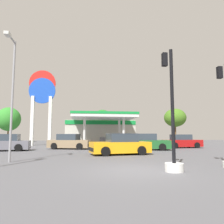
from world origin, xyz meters
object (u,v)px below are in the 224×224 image
car_4 (5,143)px  corner_streetlamp (12,87)px  tree_0 (9,119)px  car_2 (182,142)px  tree_2 (175,118)px  traffic_signal_1 (172,136)px  tree_1 (102,120)px  car_3 (146,143)px  station_pole_sign (42,98)px  car_1 (70,142)px  car_0 (120,145)px

car_4 → corner_streetlamp: corner_streetlamp is taller
tree_0 → car_2: bearing=-38.3°
tree_2 → traffic_signal_1: bearing=-114.1°
car_4 → tree_1: (10.60, 20.95, 3.62)m
tree_1 → tree_2: bearing=4.0°
car_3 → tree_1: bearing=96.4°
corner_streetlamp → station_pole_sign: bearing=95.9°
car_3 → corner_streetlamp: (-9.89, -8.12, 3.34)m
car_4 → tree_0: 23.15m
tree_0 → traffic_signal_1: bearing=-62.6°
station_pole_sign → car_3: bearing=-40.4°
car_3 → corner_streetlamp: size_ratio=0.69×
car_3 → traffic_signal_1: (-2.40, -11.77, 0.71)m
car_4 → traffic_signal_1: 16.28m
tree_2 → corner_streetlamp: tree_2 is taller
car_1 → car_2: 12.23m
car_4 → corner_streetlamp: bearing=-70.2°
traffic_signal_1 → corner_streetlamp: corner_streetlamp is taller
car_2 → tree_1: tree_1 is taller
tree_1 → corner_streetlamp: (-7.48, -29.62, -0.26)m
tree_1 → car_3: bearing=-83.6°
car_2 → traffic_signal_1: size_ratio=0.83×
car_0 → car_2: 10.72m
car_1 → corner_streetlamp: 11.26m
tree_1 → station_pole_sign: bearing=-129.1°
traffic_signal_1 → tree_2: tree_2 is taller
car_1 → corner_streetlamp: bearing=-103.5°
car_0 → tree_1: bearing=88.0°
traffic_signal_1 → tree_0: 38.48m
car_2 → corner_streetlamp: (-14.73, -10.75, 3.38)m
car_3 → station_pole_sign: bearing=139.6°
car_2 → tree_1: bearing=111.0°
car_4 → tree_0: tree_0 is taller
station_pole_sign → tree_1: station_pole_sign is taller
tree_0 → car_4: bearing=-72.1°
traffic_signal_1 → corner_streetlamp: 8.74m
car_3 → traffic_signal_1: traffic_signal_1 is taller
car_1 → car_2: size_ratio=1.09×
car_3 → tree_0: (-20.04, 22.30, 3.63)m
station_pole_sign → car_3: size_ratio=2.25×
traffic_signal_1 → corner_streetlamp: size_ratio=0.75×
car_0 → tree_2: 31.75m
station_pole_sign → car_4: size_ratio=2.37×
tree_1 → traffic_signal_1: bearing=-90.0°
tree_1 → tree_2: tree_2 is taller
corner_streetlamp → tree_2: bearing=53.3°
tree_0 → tree_2: tree_2 is taller
car_3 → car_4: 13.02m
corner_streetlamp → car_2: bearing=36.1°
tree_2 → car_4: bearing=-139.7°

